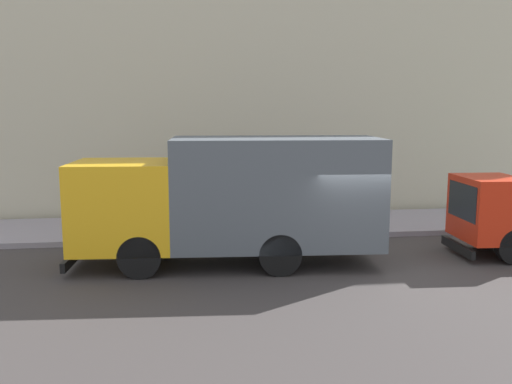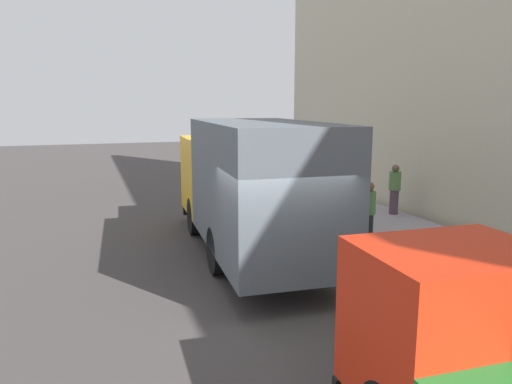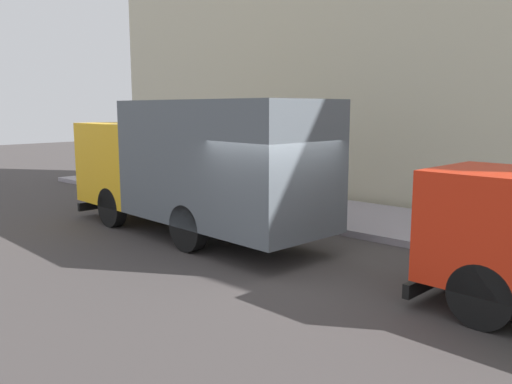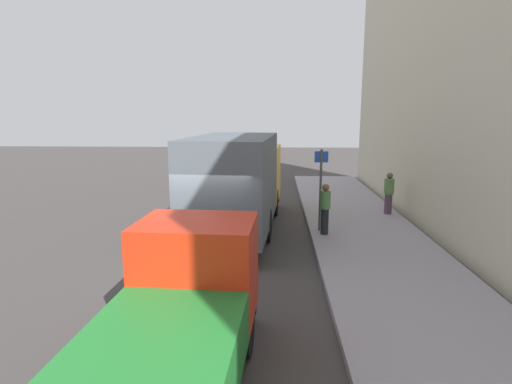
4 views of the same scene
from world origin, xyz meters
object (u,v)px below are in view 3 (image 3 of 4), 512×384
(pedestrian_walking, at_px, (293,185))
(pedestrian_standing, at_px, (278,169))
(large_utility_truck, at_px, (195,163))
(street_sign_post, at_px, (279,158))

(pedestrian_walking, height_order, pedestrian_standing, pedestrian_walking)
(pedestrian_walking, bearing_deg, pedestrian_standing, -53.15)
(large_utility_truck, relative_size, pedestrian_standing, 4.97)
(pedestrian_walking, xyz_separation_m, street_sign_post, (-0.12, 0.43, 0.71))
(pedestrian_standing, bearing_deg, pedestrian_walking, -93.04)
(pedestrian_walking, relative_size, street_sign_post, 0.61)
(large_utility_truck, xyz_separation_m, street_sign_post, (2.72, -0.39, -0.05))
(pedestrian_walking, bearing_deg, street_sign_post, 6.04)
(large_utility_truck, height_order, street_sign_post, large_utility_truck)
(street_sign_post, bearing_deg, large_utility_truck, 171.81)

